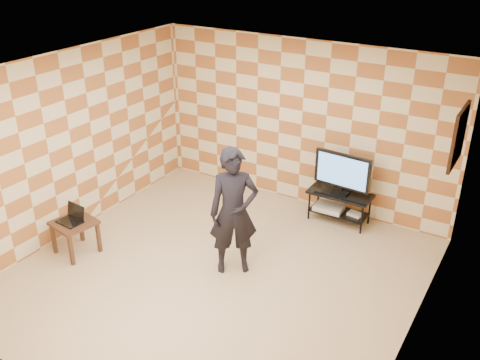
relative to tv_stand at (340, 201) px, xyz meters
The scene contains 14 objects.
floor 2.36m from the tv_stand, 111.58° to the right, with size 5.00×5.00×0.00m, color tan.
wall_back 1.35m from the tv_stand, 158.73° to the left, with size 5.00×0.02×2.70m, color beige.
wall_front 4.85m from the tv_stand, 100.40° to the right, with size 5.00×0.02×2.70m, color beige.
wall_left 4.11m from the tv_stand, 147.16° to the right, with size 0.02×5.00×2.70m, color beige.
wall_right 2.89m from the tv_stand, 52.82° to the right, with size 0.02×5.00×2.70m, color beige.
ceiling 3.30m from the tv_stand, 111.58° to the right, with size 5.00×5.00×0.02m, color white.
wall_art 2.34m from the tv_stand, 20.92° to the right, with size 0.04×0.72×0.72m.
tv_stand is the anchor object (origin of this frame).
tv 0.49m from the tv_stand, 86.08° to the right, with size 0.89×0.19×0.65m.
dvd_player 0.22m from the tv_stand, 169.68° to the right, with size 0.44×0.32×0.07m, color #BCBDBF.
game_console 0.31m from the tv_stand, ahead, with size 0.20×0.15×0.05m, color silver.
side_table 3.96m from the tv_stand, 135.96° to the right, with size 0.62×0.62×0.50m.
laptop 3.98m from the tv_stand, 136.27° to the right, with size 0.36×0.30×0.23m.
person 2.13m from the tv_stand, 110.74° to the right, with size 0.64×0.42×1.75m, color black.
Camera 1 is at (3.32, -4.88, 4.24)m, focal length 40.00 mm.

